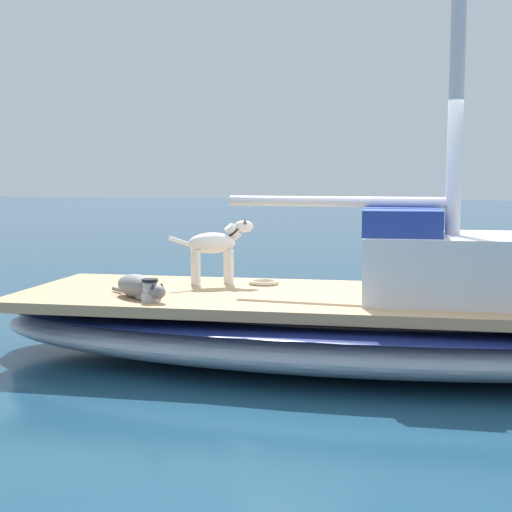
{
  "coord_description": "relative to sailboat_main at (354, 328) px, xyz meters",
  "views": [
    {
      "loc": [
        6.83,
        1.19,
        1.76
      ],
      "look_at": [
        0.0,
        -1.0,
        1.01
      ],
      "focal_mm": 50.43,
      "sensor_mm": 36.0,
      "label": 1
    }
  ],
  "objects": [
    {
      "name": "dog_white",
      "position": [
        -0.28,
        -1.53,
        0.75
      ],
      "size": [
        0.64,
        0.79,
        0.7
      ],
      "color": "silver",
      "rests_on": "sailboat_main"
    },
    {
      "name": "deck_winch",
      "position": [
        0.93,
        -1.72,
        0.42
      ],
      "size": [
        0.16,
        0.16,
        0.21
      ],
      "color": "#B7B7BC",
      "rests_on": "sailboat_main"
    },
    {
      "name": "cabin_house",
      "position": [
        -0.14,
        1.11,
        0.67
      ],
      "size": [
        1.65,
        2.37,
        0.84
      ],
      "color": "silver",
      "rests_on": "sailboat_main"
    },
    {
      "name": "coiled_rope",
      "position": [
        -0.44,
        -1.05,
        0.35
      ],
      "size": [
        0.32,
        0.32,
        0.04
      ],
      "primitive_type": "torus",
      "color": "beige",
      "rests_on": "sailboat_main"
    },
    {
      "name": "dog_grey",
      "position": [
        0.78,
        -1.91,
        0.43
      ],
      "size": [
        0.59,
        0.84,
        0.22
      ],
      "color": "gray",
      "rests_on": "sailboat_main"
    },
    {
      "name": "ground_plane",
      "position": [
        0.0,
        0.0,
        -0.34
      ],
      "size": [
        120.0,
        120.0,
        0.0
      ],
      "primitive_type": "plane",
      "color": "navy"
    },
    {
      "name": "sailboat_main",
      "position": [
        0.0,
        0.0,
        0.0
      ],
      "size": [
        3.36,
        7.48,
        0.66
      ],
      "color": "#B2B7C1",
      "rests_on": "ground"
    }
  ]
}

